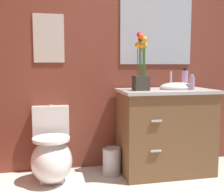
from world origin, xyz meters
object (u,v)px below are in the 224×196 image
at_px(flower_vase, 141,69).
at_px(soap_bottle, 192,83).
at_px(vanity_cabinet, 165,130).
at_px(trash_bin, 112,161).
at_px(lotion_bottle, 185,79).
at_px(toilet, 52,155).
at_px(wall_mirror, 156,31).
at_px(wall_poster, 49,38).

bearing_deg(flower_vase, soap_bottle, -6.58).
xyz_separation_m(vanity_cabinet, trash_bin, (-0.55, 0.04, -0.30)).
height_order(vanity_cabinet, lotion_bottle, lotion_bottle).
height_order(toilet, wall_mirror, wall_mirror).
height_order(vanity_cabinet, soap_bottle, vanity_cabinet).
distance_m(vanity_cabinet, wall_poster, 1.49).
bearing_deg(lotion_bottle, soap_bottle, -98.30).
xyz_separation_m(lotion_bottle, wall_poster, (-1.38, 0.20, 0.41)).
distance_m(soap_bottle, wall_poster, 1.48).
xyz_separation_m(soap_bottle, wall_mirror, (-0.22, 0.41, 0.53)).
distance_m(vanity_cabinet, flower_vase, 0.68).
height_order(vanity_cabinet, trash_bin, vanity_cabinet).
distance_m(soap_bottle, trash_bin, 1.10).
bearing_deg(lotion_bottle, wall_poster, 171.85).
relative_size(lotion_bottle, wall_poster, 0.44).
height_order(lotion_bottle, trash_bin, lotion_bottle).
relative_size(trash_bin, wall_mirror, 0.34).
relative_size(toilet, wall_mirror, 0.86).
distance_m(soap_bottle, lotion_bottle, 0.21).
xyz_separation_m(flower_vase, soap_bottle, (0.50, -0.06, -0.14)).
bearing_deg(trash_bin, flower_vase, -19.50).
relative_size(vanity_cabinet, trash_bin, 3.78).
xyz_separation_m(vanity_cabinet, lotion_bottle, (0.25, 0.10, 0.51)).
bearing_deg(vanity_cabinet, toilet, 178.67).
distance_m(vanity_cabinet, soap_bottle, 0.54).
relative_size(soap_bottle, trash_bin, 0.56).
bearing_deg(trash_bin, wall_mirror, 25.08).
bearing_deg(wall_mirror, lotion_bottle, -38.44).
relative_size(toilet, lotion_bottle, 3.28).
bearing_deg(soap_bottle, trash_bin, 168.78).
relative_size(vanity_cabinet, wall_mirror, 1.29).
xyz_separation_m(toilet, wall_mirror, (1.13, 0.27, 1.21)).
bearing_deg(trash_bin, wall_poster, 156.45).
height_order(toilet, vanity_cabinet, vanity_cabinet).
bearing_deg(soap_bottle, toilet, 174.11).
xyz_separation_m(wall_poster, wall_mirror, (1.13, 0.00, 0.10)).
bearing_deg(wall_poster, wall_mirror, 0.00).
xyz_separation_m(soap_bottle, lotion_bottle, (0.03, 0.21, 0.03)).
bearing_deg(wall_mirror, vanity_cabinet, -89.46).
distance_m(lotion_bottle, trash_bin, 1.14).
bearing_deg(wall_poster, vanity_cabinet, -14.53).
bearing_deg(wall_poster, flower_vase, -22.31).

